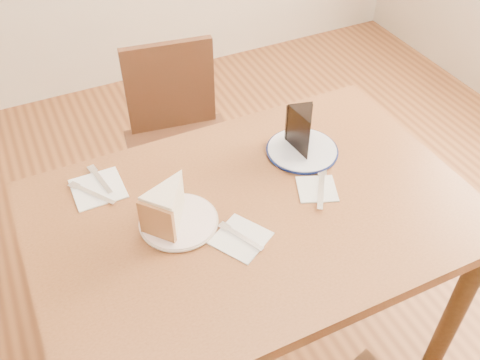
{
  "coord_description": "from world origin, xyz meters",
  "views": [
    {
      "loc": [
        -0.48,
        -0.91,
        1.8
      ],
      "look_at": [
        -0.01,
        0.07,
        0.8
      ],
      "focal_mm": 40.0,
      "sensor_mm": 36.0,
      "label": 1
    }
  ],
  "objects_px": {
    "table": "(254,233)",
    "chair_far": "(181,143)",
    "chocolate_cake": "(304,133)",
    "plate_cream": "(179,222)",
    "plate_navy": "(302,150)",
    "carrot_cake": "(171,204)"
  },
  "relations": [
    {
      "from": "table",
      "to": "chair_far",
      "type": "height_order",
      "value": "chair_far"
    },
    {
      "from": "chocolate_cake",
      "to": "table",
      "type": "bearing_deg",
      "value": 46.87
    },
    {
      "from": "plate_cream",
      "to": "chocolate_cake",
      "type": "height_order",
      "value": "chocolate_cake"
    },
    {
      "from": "plate_cream",
      "to": "plate_navy",
      "type": "height_order",
      "value": "same"
    },
    {
      "from": "table",
      "to": "chocolate_cake",
      "type": "relative_size",
      "value": 9.96
    },
    {
      "from": "carrot_cake",
      "to": "chocolate_cake",
      "type": "bearing_deg",
      "value": 62.17
    },
    {
      "from": "chair_far",
      "to": "chocolate_cake",
      "type": "xyz_separation_m",
      "value": [
        0.21,
        -0.54,
        0.36
      ]
    },
    {
      "from": "chair_far",
      "to": "carrot_cake",
      "type": "distance_m",
      "value": 0.77
    },
    {
      "from": "table",
      "to": "chair_far",
      "type": "distance_m",
      "value": 0.72
    },
    {
      "from": "plate_navy",
      "to": "chocolate_cake",
      "type": "bearing_deg",
      "value": 131.8
    },
    {
      "from": "plate_cream",
      "to": "plate_navy",
      "type": "xyz_separation_m",
      "value": [
        0.45,
        0.12,
        0.0
      ]
    },
    {
      "from": "plate_navy",
      "to": "table",
      "type": "bearing_deg",
      "value": -147.4
    },
    {
      "from": "plate_navy",
      "to": "chocolate_cake",
      "type": "xyz_separation_m",
      "value": [
        -0.0,
        0.0,
        0.07
      ]
    },
    {
      "from": "chair_far",
      "to": "plate_navy",
      "type": "bearing_deg",
      "value": 119.7
    },
    {
      "from": "table",
      "to": "carrot_cake",
      "type": "bearing_deg",
      "value": 165.96
    },
    {
      "from": "plate_cream",
      "to": "carrot_cake",
      "type": "bearing_deg",
      "value": 123.74
    },
    {
      "from": "plate_navy",
      "to": "carrot_cake",
      "type": "distance_m",
      "value": 0.47
    },
    {
      "from": "chocolate_cake",
      "to": "plate_cream",
      "type": "bearing_deg",
      "value": 28.72
    },
    {
      "from": "chair_far",
      "to": "plate_navy",
      "type": "height_order",
      "value": "chair_far"
    },
    {
      "from": "table",
      "to": "chair_far",
      "type": "bearing_deg",
      "value": 87.75
    },
    {
      "from": "plate_cream",
      "to": "chocolate_cake",
      "type": "relative_size",
      "value": 1.67
    },
    {
      "from": "chair_far",
      "to": "carrot_cake",
      "type": "height_order",
      "value": "carrot_cake"
    }
  ]
}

